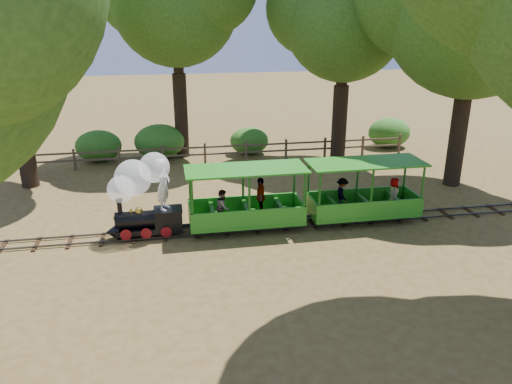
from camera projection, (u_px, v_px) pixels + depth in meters
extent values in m
plane|color=olive|center=(255.00, 228.00, 16.86)|extent=(90.00, 90.00, 0.00)
cube|color=#3F3D3A|center=(257.00, 230.00, 16.56)|extent=(22.00, 0.05, 0.05)
cube|color=#3F3D3A|center=(254.00, 223.00, 17.11)|extent=(22.00, 0.05, 0.05)
cube|color=#382314|center=(255.00, 228.00, 16.85)|extent=(0.12, 1.00, 0.05)
cube|color=#382314|center=(102.00, 239.00, 16.00)|extent=(0.12, 1.00, 0.05)
cube|color=#382314|center=(394.00, 217.00, 17.70)|extent=(0.12, 1.00, 0.05)
cube|color=black|center=(150.00, 229.00, 16.17)|extent=(2.13, 0.68, 0.17)
cylinder|color=black|center=(138.00, 219.00, 15.99)|extent=(1.35, 0.54, 0.54)
cylinder|color=black|center=(120.00, 206.00, 15.74)|extent=(0.15, 0.15, 0.43)
sphere|color=gold|center=(139.00, 211.00, 15.90)|extent=(0.25, 0.25, 0.25)
cylinder|color=gold|center=(131.00, 211.00, 15.85)|extent=(0.10, 0.10, 0.10)
cube|color=black|center=(168.00, 217.00, 16.16)|extent=(0.87, 0.68, 0.53)
cube|color=black|center=(168.00, 209.00, 16.06)|extent=(0.92, 0.73, 0.04)
cone|color=black|center=(113.00, 232.00, 15.98)|extent=(0.43, 0.62, 0.62)
cylinder|color=gold|center=(115.00, 218.00, 15.84)|extent=(0.10, 0.14, 0.14)
cylinder|color=maroon|center=(126.00, 235.00, 15.73)|extent=(0.35, 0.06, 0.35)
cylinder|color=maroon|center=(127.00, 226.00, 16.37)|extent=(0.35, 0.06, 0.35)
cylinder|color=maroon|center=(146.00, 233.00, 15.83)|extent=(0.35, 0.06, 0.35)
cylinder|color=maroon|center=(147.00, 225.00, 16.48)|extent=(0.35, 0.06, 0.35)
cylinder|color=maroon|center=(166.00, 232.00, 15.94)|extent=(0.35, 0.06, 0.35)
cylinder|color=maroon|center=(166.00, 223.00, 16.58)|extent=(0.35, 0.06, 0.35)
sphere|color=white|center=(121.00, 189.00, 15.61)|extent=(0.87, 0.87, 0.87)
sphere|color=white|center=(133.00, 178.00, 15.61)|extent=(1.16, 1.16, 1.16)
sphere|color=white|center=(154.00, 167.00, 15.67)|extent=(0.97, 0.97, 0.97)
imported|color=silver|center=(163.00, 184.00, 15.74)|extent=(0.57, 0.71, 1.69)
cube|color=#298D1E|center=(246.00, 220.00, 16.69)|extent=(3.77, 1.44, 0.11)
cube|color=#195C15|center=(246.00, 223.00, 16.74)|extent=(3.40, 0.55, 0.16)
cube|color=#298D1E|center=(250.00, 218.00, 15.95)|extent=(3.77, 0.07, 0.55)
cube|color=#298D1E|center=(243.00, 203.00, 17.20)|extent=(3.77, 0.07, 0.55)
cube|color=#298D1E|center=(246.00, 169.00, 16.08)|extent=(3.94, 1.61, 0.06)
cylinder|color=#195C15|center=(192.00, 206.00, 15.48)|extent=(0.08, 0.08, 1.78)
cylinder|color=#195C15|center=(190.00, 192.00, 16.69)|extent=(0.08, 0.08, 1.78)
cylinder|color=#195C15|center=(304.00, 198.00, 16.09)|extent=(0.08, 0.08, 1.78)
cylinder|color=#195C15|center=(294.00, 185.00, 17.30)|extent=(0.08, 0.08, 1.78)
cube|color=#195C15|center=(212.00, 214.00, 16.40)|extent=(0.13, 1.22, 0.44)
cube|color=#195C15|center=(246.00, 212.00, 16.60)|extent=(0.13, 1.22, 0.44)
cube|color=#195C15|center=(279.00, 210.00, 16.79)|extent=(0.13, 1.22, 0.44)
cylinder|color=black|center=(211.00, 229.00, 16.17)|extent=(0.31, 0.07, 0.31)
cylinder|color=black|center=(209.00, 220.00, 16.86)|extent=(0.31, 0.07, 0.31)
cylinder|color=black|center=(284.00, 224.00, 16.58)|extent=(0.31, 0.07, 0.31)
cylinder|color=black|center=(279.00, 215.00, 17.27)|extent=(0.31, 0.07, 0.31)
imported|color=gray|center=(223.00, 207.00, 16.07)|extent=(0.57, 0.66, 1.16)
imported|color=gray|center=(261.00, 196.00, 16.73)|extent=(0.47, 0.83, 1.33)
cube|color=#298D1E|center=(362.00, 211.00, 17.39)|extent=(3.77, 1.44, 0.11)
cube|color=#195C15|center=(362.00, 215.00, 17.43)|extent=(3.40, 0.55, 0.16)
cube|color=#298D1E|center=(371.00, 210.00, 16.65)|extent=(3.77, 0.07, 0.55)
cube|color=#298D1E|center=(356.00, 196.00, 17.90)|extent=(3.77, 0.07, 0.55)
cube|color=#298D1E|center=(366.00, 163.00, 16.78)|extent=(3.94, 1.61, 0.06)
cylinder|color=#195C15|center=(320.00, 197.00, 16.17)|extent=(0.08, 0.08, 1.78)
cylinder|color=#195C15|center=(308.00, 184.00, 17.38)|extent=(0.08, 0.08, 1.78)
cylinder|color=#195C15|center=(422.00, 191.00, 16.79)|extent=(0.08, 0.08, 1.78)
cylinder|color=#195C15|center=(404.00, 178.00, 18.00)|extent=(0.08, 0.08, 1.78)
cube|color=#195C15|center=(332.00, 206.00, 17.10)|extent=(0.13, 1.22, 0.44)
cube|color=#195C15|center=(363.00, 204.00, 17.29)|extent=(0.13, 1.22, 0.44)
cube|color=#195C15|center=(393.00, 202.00, 17.49)|extent=(0.13, 1.22, 0.44)
cylinder|color=black|center=(333.00, 220.00, 16.86)|extent=(0.31, 0.07, 0.31)
cylinder|color=black|center=(326.00, 212.00, 17.56)|extent=(0.31, 0.07, 0.31)
cylinder|color=black|center=(399.00, 215.00, 17.28)|extent=(0.31, 0.07, 0.31)
cylinder|color=black|center=(390.00, 207.00, 17.97)|extent=(0.31, 0.07, 0.31)
imported|color=gray|center=(342.00, 194.00, 17.30)|extent=(0.47, 0.75, 1.12)
imported|color=gray|center=(394.00, 194.00, 17.24)|extent=(0.55, 0.66, 1.15)
cylinder|color=#2D2116|center=(24.00, 140.00, 20.29)|extent=(0.70, 0.70, 3.96)
cylinder|color=#2D2116|center=(11.00, 61.00, 19.22)|extent=(0.52, 0.53, 2.26)
sphere|color=#294D18|center=(2.00, 6.00, 18.54)|extent=(5.85, 5.85, 5.85)
cylinder|color=#2D2116|center=(181.00, 116.00, 24.60)|extent=(0.66, 0.66, 4.10)
cylinder|color=#2D2116|center=(178.00, 48.00, 23.50)|extent=(0.50, 0.50, 2.34)
sphere|color=#294D18|center=(175.00, 1.00, 22.80)|extent=(5.92, 5.92, 5.92)
cylinder|color=#2D2116|center=(339.00, 123.00, 24.11)|extent=(0.72, 0.72, 3.62)
cylinder|color=#2D2116|center=(343.00, 63.00, 23.14)|extent=(0.54, 0.54, 2.07)
sphere|color=#294D18|center=(345.00, 21.00, 22.50)|extent=(5.49, 5.49, 5.49)
sphere|color=#294D18|center=(383.00, 4.00, 21.74)|extent=(4.12, 4.12, 4.12)
sphere|color=#294D18|center=(313.00, 8.00, 22.99)|extent=(4.39, 4.39, 4.39)
cylinder|color=#2D2116|center=(457.00, 140.00, 20.51)|extent=(0.68, 0.68, 3.83)
cylinder|color=#2D2116|center=(468.00, 65.00, 19.48)|extent=(0.51, 0.51, 2.19)
sphere|color=#294D18|center=(476.00, 7.00, 18.75)|extent=(6.86, 6.86, 6.86)
cube|color=brown|center=(28.00, 162.00, 22.55)|extent=(0.10, 0.10, 1.00)
cube|color=brown|center=(74.00, 160.00, 22.89)|extent=(0.10, 0.10, 1.00)
cube|color=brown|center=(119.00, 157.00, 23.23)|extent=(0.10, 0.10, 1.00)
cube|color=brown|center=(163.00, 155.00, 23.57)|extent=(0.10, 0.10, 1.00)
cube|color=brown|center=(205.00, 153.00, 23.91)|extent=(0.10, 0.10, 1.00)
cube|color=brown|center=(246.00, 151.00, 24.25)|extent=(0.10, 0.10, 1.00)
cube|color=brown|center=(286.00, 149.00, 24.59)|extent=(0.10, 0.10, 1.00)
cube|color=brown|center=(325.00, 147.00, 24.93)|extent=(0.10, 0.10, 1.00)
cube|color=brown|center=(363.00, 146.00, 25.27)|extent=(0.10, 0.10, 1.00)
cube|color=brown|center=(399.00, 144.00, 25.61)|extent=(0.10, 0.10, 1.00)
cube|color=brown|center=(226.00, 146.00, 23.98)|extent=(18.00, 0.06, 0.08)
cube|color=brown|center=(226.00, 153.00, 24.10)|extent=(18.00, 0.06, 0.08)
ellipsoid|color=#2D6B1E|center=(98.00, 146.00, 24.17)|extent=(2.21, 1.70, 1.53)
ellipsoid|color=#2D6B1E|center=(160.00, 141.00, 24.63)|extent=(2.47, 1.90, 1.71)
ellipsoid|color=#2D6B1E|center=(249.00, 141.00, 25.46)|extent=(1.98, 1.53, 1.37)
ellipsoid|color=#2D6B1E|center=(389.00, 133.00, 26.72)|extent=(2.28, 1.76, 1.58)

